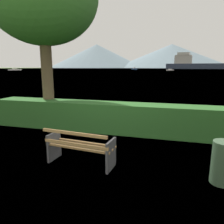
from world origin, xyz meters
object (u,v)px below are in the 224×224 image
object	(u,v)px
park_bench	(80,147)
fishing_boat_near	(134,69)
cargo_ship_large	(206,64)
tender_far	(15,70)
sailboat_mid	(170,70)
trash_bin	(223,163)

from	to	relation	value
park_bench	fishing_boat_near	distance (m)	191.43
cargo_ship_large	tender_far	xyz separation A→B (m)	(-147.52, -159.96, -5.21)
fishing_boat_near	tender_far	distance (m)	98.70
fishing_boat_near	tender_far	bearing A→B (deg)	-138.51
fishing_boat_near	sailboat_mid	bearing A→B (deg)	-55.64
park_bench	fishing_boat_near	xyz separation A→B (m)	(-30.58, 188.98, 0.29)
fishing_boat_near	cargo_ship_large	bearing A→B (deg)	52.12
park_bench	tender_far	xyz separation A→B (m)	(-104.51, 123.59, 0.06)
trash_bin	sailboat_mid	distance (m)	142.67
park_bench	fishing_boat_near	size ratio (longest dim) A/B	0.33
park_bench	cargo_ship_large	world-z (taller)	cargo_ship_large
trash_bin	fishing_boat_near	size ratio (longest dim) A/B	0.17
park_bench	trash_bin	size ratio (longest dim) A/B	1.92
cargo_ship_large	fishing_boat_near	xyz separation A→B (m)	(-73.58, -94.58, -4.98)
trash_bin	sailboat_mid	size ratio (longest dim) A/B	0.17
trash_bin	cargo_ship_large	world-z (taller)	cargo_ship_large
trash_bin	park_bench	bearing A→B (deg)	179.91
cargo_ship_large	fishing_boat_near	world-z (taller)	cargo_ship_large
sailboat_mid	cargo_ship_large	bearing A→B (deg)	73.43
fishing_boat_near	sailboat_mid	world-z (taller)	fishing_boat_near
trash_bin	tender_far	xyz separation A→B (m)	(-107.51, 123.60, 0.06)
park_bench	tender_far	size ratio (longest dim) A/B	0.19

